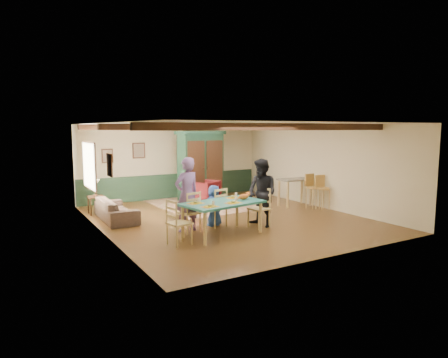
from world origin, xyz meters
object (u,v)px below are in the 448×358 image
dining_chair_end_left (179,222)px  table_lamp (95,188)px  dining_chair_end_right (259,208)px  person_child (214,206)px  person_woman (262,193)px  counter_table (295,192)px  cat (244,196)px  end_table (96,205)px  person_man (187,195)px  bar_stool_right (323,193)px  armchair (204,192)px  bar_stool_left (313,191)px  dining_chair_far_right (216,207)px  dining_table (222,219)px  sofa (116,210)px  armoire (201,166)px  dining_chair_far_left (189,212)px

dining_chair_end_left → table_lamp: (-0.89, 4.21, 0.29)m
dining_chair_end_right → person_child: bearing=-136.8°
person_woman → table_lamp: size_ratio=3.55×
dining_chair_end_left → counter_table: 5.63m
dining_chair_end_right → cat: dining_chair_end_right is taller
end_table → counter_table: (6.06, -1.98, 0.18)m
person_man → bar_stool_right: (4.87, 0.29, -0.39)m
dining_chair_end_left → dining_chair_end_right: size_ratio=1.00×
table_lamp → armchair: bearing=-1.6°
armchair → table_lamp: (-3.61, 0.10, 0.40)m
dining_chair_end_left → bar_stool_left: (5.35, 1.55, 0.05)m
table_lamp → dining_chair_far_right: bearing=-52.7°
dining_chair_end_right → bar_stool_left: (2.90, 1.11, 0.05)m
counter_table → dining_table: bearing=-153.0°
dining_table → dining_chair_far_right: 0.90m
dining_chair_end_left → table_lamp: table_lamp is taller
sofa → counter_table: size_ratio=1.88×
bar_stool_right → dining_table: bearing=-159.7°
armchair → cat: bearing=49.2°
person_woman → bar_stool_right: bearing=95.4°
end_table → table_lamp: 0.53m
dining_chair_far_right → table_lamp: bearing=-62.9°
armoire → armchair: armoire is taller
dining_table → dining_chair_far_left: dining_chair_far_left is taller
table_lamp → bar_stool_right: (6.41, -2.93, -0.25)m
dining_table → dining_chair_far_left: (-0.56, 0.69, 0.11)m
dining_chair_far_left → person_man: 0.43m
armoire → end_table: bearing=-176.8°
person_child → cat: bearing=99.5°
person_child → bar_stool_right: size_ratio=0.99×
table_lamp → counter_table: size_ratio=0.46×
cat → bar_stool_right: bearing=5.9°
dining_chair_end_right → person_woman: person_woman is taller
person_man → table_lamp: person_man is taller
person_child → person_woman: bearing=136.7°
dining_chair_far_right → person_woman: bearing=139.7°
cat → sofa: bearing=119.5°
dining_chair_far_left → dining_table: bearing=119.1°
armoire → table_lamp: (-3.83, -0.58, -0.44)m
end_table → counter_table: bearing=-18.1°
dining_chair_end_right → armchair: (0.27, 3.67, -0.11)m
table_lamp → counter_table: table_lamp is taller
dining_chair_end_right → cat: 0.77m
person_man → person_woman: person_man is taller
person_man → bar_stool_left: bearing=176.5°
dining_chair_end_left → person_woman: person_woman is taller
dining_chair_far_right → end_table: size_ratio=1.87×
dining_table → cat: (0.61, -0.00, 0.50)m
bar_stool_left → person_child: bearing=-176.7°
dining_chair_end_left → armchair: (2.72, 4.11, -0.11)m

